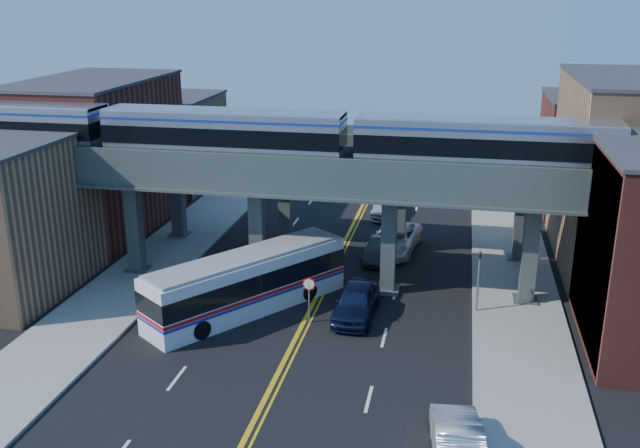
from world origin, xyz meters
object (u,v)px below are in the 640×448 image
Objects in this scene: traffic_signal at (479,275)px; car_lane_d at (386,206)px; car_parked_curb at (457,442)px; car_lane_b at (381,250)px; stop_sign at (309,292)px; car_lane_a at (356,302)px; transit_train at (224,135)px; car_lane_c at (394,239)px; transit_bus at (248,283)px.

traffic_signal is 18.76m from car_lane_d.
car_lane_b is at bearing -81.77° from car_parked_curb.
traffic_signal is (8.90, 3.00, 0.54)m from stop_sign.
car_parked_curb is at bearing -62.71° from car_lane_a.
transit_train is at bearing -54.10° from car_parked_curb.
transit_train reaches higher than traffic_signal.
traffic_signal is 10.74m from car_lane_c.
car_lane_c is (0.72, 1.95, 0.15)m from car_lane_b.
traffic_signal is at bearing -43.97° from transit_bus.
car_lane_a is 19.13m from car_lane_d.
car_lane_a is (6.10, 0.31, -0.73)m from transit_bus.
transit_train is 3.82× the size of transit_bus.
car_lane_a is (2.39, 1.21, -0.86)m from stop_sign.
transit_bus is 2.21× the size of car_parked_curb.
car_lane_b is 0.83× the size of car_lane_d.
car_lane_a reaches higher than car_lane_c.
transit_bus is at bearing -59.35° from transit_train.
traffic_signal is (15.05, -2.00, -6.84)m from transit_train.
car_lane_d is 31.62m from car_parked_curb.
transit_bus is at bearing 166.46° from stop_sign.
car_lane_a is (-6.51, -1.79, -1.40)m from traffic_signal.
transit_bus is (-12.61, -2.11, -0.67)m from traffic_signal.
car_lane_d is 1.03× the size of car_parked_curb.
car_parked_curb is at bearing -82.33° from car_lane_d.
traffic_signal reaches higher than transit_bus.
transit_bus is 1.81× the size of car_lane_c.
traffic_signal is 0.64× the size of car_lane_c.
traffic_signal reaches higher than car_lane_b.
car_lane_b is 0.85× the size of car_parked_curb.
transit_train is 13.23m from car_lane_b.
transit_bus is 2.15× the size of car_lane_d.
car_lane_a is at bearing -70.76° from car_parked_curb.
car_lane_b is 0.70× the size of car_lane_c.
transit_train is at bearing -142.43° from car_lane_b.
traffic_signal is at bearing 18.63° from stop_sign.
car_lane_b is 10.21m from car_lane_d.
traffic_signal is 0.76× the size of car_lane_d.
car_lane_b is at bearing 89.94° from car_lane_a.
car_lane_b is at bearing 30.31° from transit_train.
stop_sign is 12.60m from car_lane_c.
transit_train is 12.45m from car_lane_a.
traffic_signal is 0.36× the size of transit_bus.
car_lane_d is at bearing 20.49° from transit_bus.
traffic_signal reaches higher than stop_sign.
car_lane_a is at bearing -23.96° from transit_train.
transit_train is 16.65m from traffic_signal.
car_parked_curb is (5.68, -11.89, -0.04)m from car_lane_a.
stop_sign is 0.64× the size of traffic_signal.
car_lane_b is at bearing 1.97° from transit_bus.
car_parked_curb is (5.40, -20.83, 0.13)m from car_lane_b.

